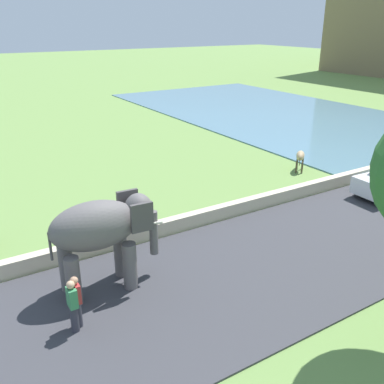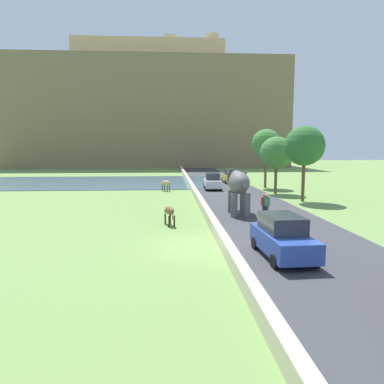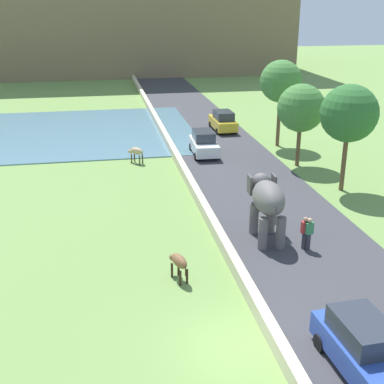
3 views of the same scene
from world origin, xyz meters
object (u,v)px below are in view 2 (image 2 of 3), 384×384
object	(u,v)px
cow_tan	(166,183)
cow_brown	(169,211)
elephant	(239,185)
person_trailing	(264,205)
car_yellow	(230,176)
car_blue	(283,237)
person_beside_elephant	(267,205)
car_white	(212,181)

from	to	relation	value
cow_tan	cow_brown	size ratio (longest dim) A/B	0.88
elephant	cow_brown	world-z (taller)	elephant
person_trailing	car_yellow	distance (m)	22.99
person_trailing	car_blue	size ratio (longest dim) A/B	0.40
person_beside_elephant	cow_tan	bearing A→B (deg)	113.96
person_beside_elephant	car_yellow	size ratio (longest dim) A/B	0.40
cow_tan	car_white	bearing A→B (deg)	12.30
car_blue	car_white	bearing A→B (deg)	89.99
car_blue	car_white	world-z (taller)	same
person_trailing	elephant	bearing A→B (deg)	135.96
person_beside_elephant	person_trailing	bearing A→B (deg)	136.18
car_yellow	person_beside_elephant	bearing A→B (deg)	-93.90
elephant	person_beside_elephant	size ratio (longest dim) A/B	2.15
person_trailing	car_white	size ratio (longest dim) A/B	0.40
car_blue	car_yellow	bearing A→B (deg)	84.23
car_blue	cow_brown	world-z (taller)	car_blue
cow_tan	cow_brown	xyz separation A→B (m)	(0.39, -16.55, 0.00)
elephant	car_yellow	size ratio (longest dim) A/B	0.87
elephant	car_yellow	distance (m)	21.80
elephant	car_white	xyz separation A→B (m)	(-0.01, 14.61, -1.14)
elephant	person_beside_elephant	bearing A→B (deg)	-44.02
elephant	car_yellow	bearing A→B (deg)	81.71
car_yellow	car_white	world-z (taller)	same
cow_brown	car_blue	bearing A→B (deg)	-54.54
person_beside_elephant	car_white	size ratio (longest dim) A/B	0.40
car_yellow	cow_brown	distance (m)	25.82
elephant	car_white	size ratio (longest dim) A/B	0.86
cow_tan	elephant	bearing A→B (deg)	-69.27
elephant	person_trailing	distance (m)	2.30
car_yellow	car_white	distance (m)	7.62
car_white	elephant	bearing A→B (deg)	-89.96
elephant	cow_tan	bearing A→B (deg)	110.73
person_trailing	cow_brown	size ratio (longest dim) A/B	1.15
car_yellow	car_blue	size ratio (longest dim) A/B	0.99
elephant	car_yellow	xyz separation A→B (m)	(3.14, 21.55, -1.14)
car_white	cow_tan	xyz separation A→B (m)	(-5.10, -1.11, -0.06)
person_beside_elephant	cow_tan	world-z (taller)	person_beside_elephant
person_beside_elephant	car_blue	size ratio (longest dim) A/B	0.40
elephant	car_yellow	world-z (taller)	elephant
cow_brown	elephant	bearing A→B (deg)	32.90
elephant	person_beside_elephant	distance (m)	2.47
person_trailing	car_blue	distance (m)	8.40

